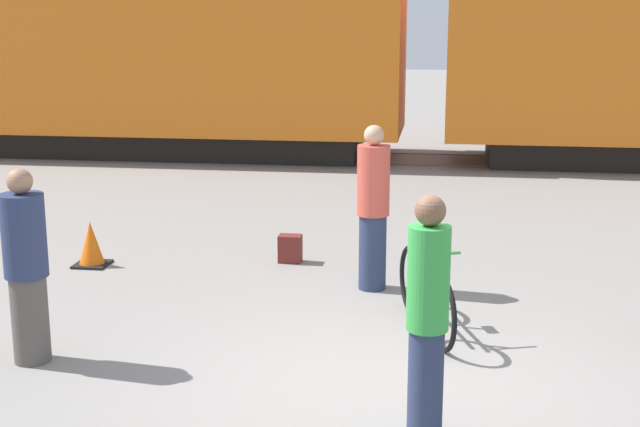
{
  "coord_description": "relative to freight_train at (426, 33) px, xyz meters",
  "views": [
    {
      "loc": [
        0.44,
        -6.98,
        3.05
      ],
      "look_at": [
        -0.75,
        1.44,
        1.1
      ],
      "focal_mm": 50.0,
      "sensor_mm": 36.0,
      "label": 1
    }
  ],
  "objects": [
    {
      "name": "freight_train",
      "position": [
        0.0,
        0.0,
        0.0
      ],
      "size": [
        23.03,
        2.9,
        4.95
      ],
      "color": "black",
      "rests_on": "ground_plane"
    },
    {
      "name": "traffic_cone",
      "position": [
        -3.78,
        -8.47,
        -2.33
      ],
      "size": [
        0.4,
        0.4,
        0.55
      ],
      "color": "black",
      "rests_on": "ground_plane"
    },
    {
      "name": "ground_plane",
      "position": [
        0.0,
        -11.46,
        -2.59
      ],
      "size": [
        80.0,
        80.0,
        0.0
      ],
      "primitive_type": "plane",
      "color": "gray"
    },
    {
      "name": "bicycle_green",
      "position": [
        0.31,
        -10.16,
        -2.21
      ],
      "size": [
        0.62,
        1.71,
        0.87
      ],
      "color": "black",
      "rests_on": "ground_plane"
    },
    {
      "name": "person_in_red",
      "position": [
        -0.31,
        -8.91,
        -1.66
      ],
      "size": [
        0.36,
        0.36,
        1.84
      ],
      "rotation": [
        0.0,
        0.0,
        2.35
      ],
      "color": "#283351",
      "rests_on": "ground_plane"
    },
    {
      "name": "backpack",
      "position": [
        -1.41,
        -7.98,
        -2.42
      ],
      "size": [
        0.28,
        0.2,
        0.34
      ],
      "color": "maroon",
      "rests_on": "ground_plane"
    },
    {
      "name": "person_in_green",
      "position": [
        0.36,
        -12.39,
        -1.66
      ],
      "size": [
        0.3,
        0.3,
        1.8
      ],
      "rotation": [
        0.0,
        0.0,
        3.38
      ],
      "color": "#283351",
      "rests_on": "ground_plane"
    },
    {
      "name": "rail_far",
      "position": [
        0.0,
        0.72,
        -2.58
      ],
      "size": [
        35.03,
        0.07,
        0.01
      ],
      "primitive_type": "cube",
      "color": "#4C4238",
      "rests_on": "ground_plane"
    },
    {
      "name": "rail_near",
      "position": [
        0.0,
        -0.72,
        -2.58
      ],
      "size": [
        35.03,
        0.07,
        0.01
      ],
      "primitive_type": "cube",
      "color": "#4C4238",
      "rests_on": "ground_plane"
    },
    {
      "name": "person_in_navy",
      "position": [
        -3.13,
        -11.44,
        -1.72
      ],
      "size": [
        0.38,
        0.38,
        1.74
      ],
      "rotation": [
        0.0,
        0.0,
        0.14
      ],
      "color": "#514C47",
      "rests_on": "ground_plane"
    }
  ]
}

